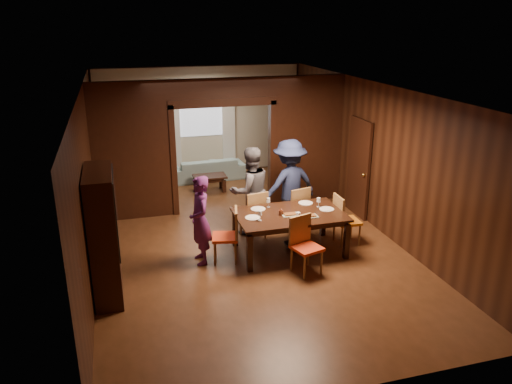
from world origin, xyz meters
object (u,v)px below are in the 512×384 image
object	(u,v)px
person_grey	(250,191)
chair_right	(347,220)
person_navy	(289,185)
chair_far_l	(253,214)
chair_left	(225,235)
chair_near	(307,246)
person_purple	(200,220)
chair_far_r	(295,209)
hutch	(104,235)
dining_table	(289,233)
coffee_table	(210,183)
sofa	(207,169)

from	to	relation	value
person_grey	chair_right	world-z (taller)	person_grey
person_navy	chair_far_l	size ratio (longest dim) A/B	1.90
chair_left	chair_near	xyz separation A→B (m)	(1.22, -0.80, 0.00)
person_purple	person_navy	size ratio (longest dim) A/B	0.85
person_grey	chair_far_l	bearing A→B (deg)	78.56
person_navy	chair_far_r	distance (m)	0.50
person_grey	chair_right	xyz separation A→B (m)	(1.63, -0.99, -0.39)
chair_near	person_purple	bearing A→B (deg)	135.08
person_navy	person_purple	bearing A→B (deg)	14.82
person_grey	hutch	xyz separation A→B (m)	(-2.73, -1.66, 0.12)
chair_right	chair_far_r	xyz separation A→B (m)	(-0.77, 0.79, 0.00)
person_purple	hutch	distance (m)	1.72
person_navy	dining_table	world-z (taller)	person_navy
person_navy	dining_table	bearing A→B (deg)	58.60
coffee_table	chair_right	bearing A→B (deg)	-62.41
person_purple	dining_table	size ratio (longest dim) A/B	0.81
chair_left	chair_far_r	distance (m)	1.82
chair_right	chair_far_l	bearing A→B (deg)	65.32
person_purple	dining_table	world-z (taller)	person_purple
dining_table	hutch	distance (m)	3.31
person_grey	person_navy	world-z (taller)	person_navy
chair_far_r	person_purple	bearing A→B (deg)	7.18
chair_left	hutch	distance (m)	2.14
person_navy	sofa	xyz separation A→B (m)	(-1.01, 3.66, -0.64)
dining_table	coffee_table	xyz separation A→B (m)	(-0.76, 3.75, -0.18)
sofa	person_navy	bearing A→B (deg)	101.86
coffee_table	chair_far_r	world-z (taller)	chair_far_r
person_purple	person_grey	distance (m)	1.53
coffee_table	person_navy	bearing A→B (deg)	-67.12
person_grey	chair_near	size ratio (longest dim) A/B	1.81
coffee_table	person_grey	bearing A→B (deg)	-83.63
dining_table	sofa	bearing A→B (deg)	97.66
chair_far_r	chair_right	bearing A→B (deg)	120.44
person_purple	hutch	bearing A→B (deg)	-71.19
coffee_table	hutch	world-z (taller)	hutch
chair_far_l	hutch	distance (m)	3.13
hutch	person_navy	bearing A→B (deg)	25.45
chair_far_r	chair_left	bearing A→B (deg)	14.02
person_grey	dining_table	bearing A→B (deg)	102.97
person_navy	coffee_table	distance (m)	2.99
person_grey	sofa	world-z (taller)	person_grey
chair_near	hutch	bearing A→B (deg)	159.55
sofa	chair_far_l	xyz separation A→B (m)	(0.18, -3.91, 0.20)
chair_left	chair_right	world-z (taller)	same
person_navy	chair_left	distance (m)	1.97
person_navy	hutch	size ratio (longest dim) A/B	0.92
sofa	chair_left	size ratio (longest dim) A/B	2.00
dining_table	coffee_table	size ratio (longest dim) A/B	2.43
person_purple	chair_left	xyz separation A→B (m)	(0.41, -0.07, -0.30)
person_purple	chair_far_l	world-z (taller)	person_purple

